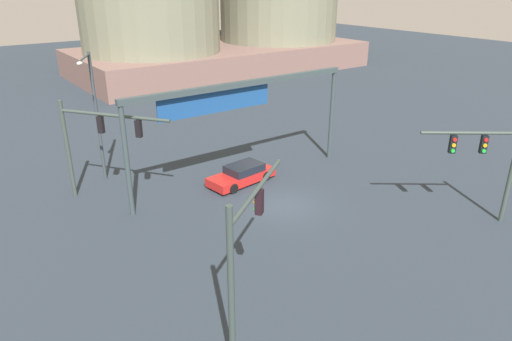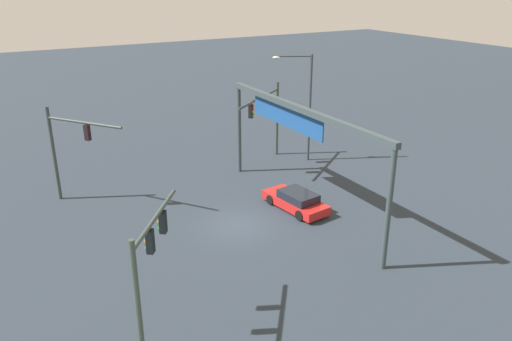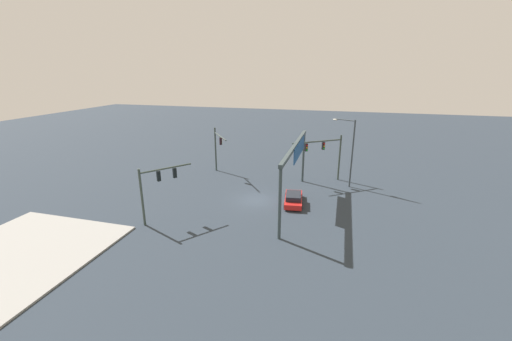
{
  "view_description": "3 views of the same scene",
  "coord_description": "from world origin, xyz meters",
  "px_view_note": "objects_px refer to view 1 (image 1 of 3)",
  "views": [
    {
      "loc": [
        -15.54,
        -18.69,
        12.4
      ],
      "look_at": [
        -2.33,
        -0.42,
        2.93
      ],
      "focal_mm": 32.49,
      "sensor_mm": 36.0,
      "label": 1
    },
    {
      "loc": [
        23.2,
        -12.04,
        13.65
      ],
      "look_at": [
        0.55,
        0.87,
        3.46
      ],
      "focal_mm": 35.09,
      "sensor_mm": 36.0,
      "label": 2
    },
    {
      "loc": [
        31.61,
        8.65,
        13.82
      ],
      "look_at": [
        -1.3,
        -0.36,
        3.02
      ],
      "focal_mm": 22.43,
      "sensor_mm": 36.0,
      "label": 3
    }
  ],
  "objects_px": {
    "traffic_signal_opposite_side": "(244,246)",
    "streetlamp_curved_arm": "(95,109)",
    "traffic_signal_cross_street": "(488,156)",
    "traffic_signal_near_corner": "(93,135)",
    "sedan_car_approaching": "(242,174)"
  },
  "relations": [
    {
      "from": "traffic_signal_opposite_side",
      "to": "streetlamp_curved_arm",
      "type": "xyz_separation_m",
      "value": [
        0.74,
        17.32,
        0.8
      ]
    },
    {
      "from": "traffic_signal_cross_street",
      "to": "streetlamp_curved_arm",
      "type": "relative_size",
      "value": 0.66
    },
    {
      "from": "streetlamp_curved_arm",
      "to": "traffic_signal_near_corner",
      "type": "bearing_deg",
      "value": 6.19
    },
    {
      "from": "traffic_signal_near_corner",
      "to": "traffic_signal_cross_street",
      "type": "distance_m",
      "value": 21.47
    },
    {
      "from": "traffic_signal_opposite_side",
      "to": "streetlamp_curved_arm",
      "type": "height_order",
      "value": "streetlamp_curved_arm"
    },
    {
      "from": "streetlamp_curved_arm",
      "to": "traffic_signal_opposite_side",
      "type": "bearing_deg",
      "value": 25.54
    },
    {
      "from": "traffic_signal_near_corner",
      "to": "traffic_signal_cross_street",
      "type": "bearing_deg",
      "value": 11.16
    },
    {
      "from": "traffic_signal_near_corner",
      "to": "traffic_signal_opposite_side",
      "type": "distance_m",
      "value": 14.63
    },
    {
      "from": "traffic_signal_opposite_side",
      "to": "traffic_signal_cross_street",
      "type": "xyz_separation_m",
      "value": [
        15.43,
        0.05,
        -0.25
      ]
    },
    {
      "from": "traffic_signal_cross_street",
      "to": "streetlamp_curved_arm",
      "type": "distance_m",
      "value": 22.7
    },
    {
      "from": "traffic_signal_cross_street",
      "to": "traffic_signal_opposite_side",
      "type": "bearing_deg",
      "value": 37.13
    },
    {
      "from": "traffic_signal_opposite_side",
      "to": "traffic_signal_cross_street",
      "type": "height_order",
      "value": "traffic_signal_opposite_side"
    },
    {
      "from": "traffic_signal_near_corner",
      "to": "sedan_car_approaching",
      "type": "xyz_separation_m",
      "value": [
        8.24,
        -2.84,
        -3.55
      ]
    },
    {
      "from": "traffic_signal_opposite_side",
      "to": "streetlamp_curved_arm",
      "type": "bearing_deg",
      "value": 51.32
    },
    {
      "from": "traffic_signal_near_corner",
      "to": "streetlamp_curved_arm",
      "type": "xyz_separation_m",
      "value": [
        1.08,
        2.69,
        0.73
      ]
    }
  ]
}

